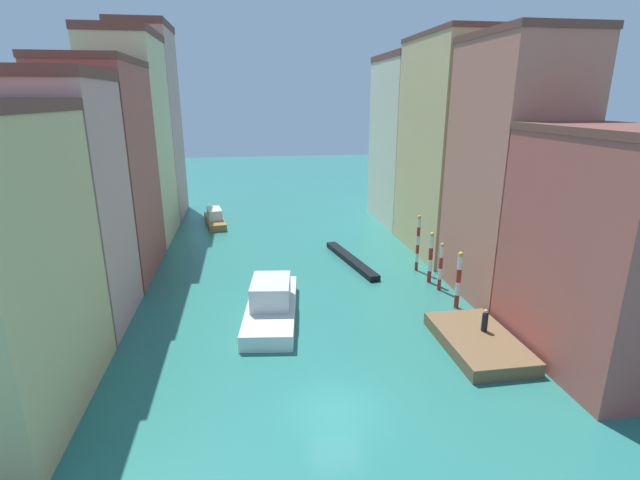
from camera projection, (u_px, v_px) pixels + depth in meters
The scene contains 18 objects.
ground_plane at pixel (289, 250), 45.17m from camera, with size 154.00×154.00×0.00m, color #28756B.
building_left_1 at pixel (65, 205), 28.47m from camera, with size 6.25×7.69×15.82m.
building_left_2 at pixel (106, 171), 37.20m from camera, with size 6.25×10.66×17.12m.
building_left_3 at pixel (133, 139), 46.58m from camera, with size 6.25×10.28×20.39m.
building_left_4 at pixel (151, 124), 55.47m from camera, with size 6.25×9.00×22.42m.
building_right_0 at pixel (603, 251), 24.58m from camera, with size 6.25×10.22×12.87m.
building_right_1 at pixel (511, 171), 32.77m from camera, with size 6.25×8.91×18.41m.
building_right_2 at pixel (449, 148), 42.74m from camera, with size 6.25×11.79×19.61m.
building_right_3 at pixel (407, 141), 53.71m from camera, with size 6.25×11.35×18.86m.
waterfront_dock at pixel (478, 342), 27.43m from camera, with size 4.05×6.93×0.79m.
person_on_dock at pixel (485, 321), 27.72m from camera, with size 0.36×0.36×1.41m.
mooring_pole_0 at pixel (459, 279), 32.25m from camera, with size 0.37×0.37×4.15m.
mooring_pole_1 at pixel (441, 266), 35.32m from camera, with size 0.30×0.30×3.79m.
mooring_pole_2 at pixel (431, 257), 36.76m from camera, with size 0.36×0.36×4.17m.
mooring_pole_3 at pixel (418, 243), 39.23m from camera, with size 0.30×0.30×4.87m.
vaporetto_white at pixel (271, 304), 31.26m from camera, with size 4.35×9.83×2.61m.
gondola_black at pixel (351, 260), 41.75m from camera, with size 2.79×9.91×0.49m.
motorboat_0 at pixel (215, 219), 54.14m from camera, with size 2.98×7.08×1.93m.
Camera 1 is at (-3.62, -18.36, 14.16)m, focal length 26.10 mm.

